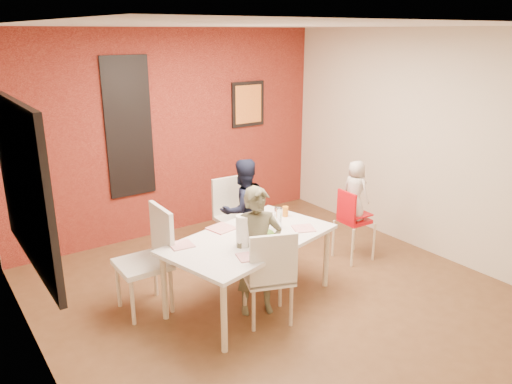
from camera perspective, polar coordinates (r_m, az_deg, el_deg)
ground at (r=5.40m, az=1.87°, el=-11.48°), size 4.50×4.50×0.00m
ceiling at (r=4.71m, az=2.22°, el=18.51°), size 4.50×4.50×0.02m
wall_back at (r=6.76m, az=-9.61°, el=6.59°), size 4.50×0.02×2.70m
wall_front at (r=3.47m, az=25.15°, el=-5.91°), size 4.50×0.02×2.70m
wall_left at (r=4.01m, az=-24.60°, el=-2.69°), size 0.02×4.50×2.70m
wall_right at (r=6.46m, az=18.25°, el=5.41°), size 0.02×4.50×2.70m
brick_accent_wall at (r=6.75m, az=-9.53°, el=6.57°), size 4.50×0.02×2.70m
picture_window_frame at (r=4.15m, az=-25.10°, el=0.79°), size 0.05×1.70×1.30m
picture_window_pane at (r=4.15m, az=-24.90°, el=0.83°), size 0.02×1.55×1.15m
glassblock_strip at (r=6.47m, az=-14.35°, el=7.14°), size 0.55×0.03×1.70m
glassblock_surround at (r=6.47m, az=-14.33°, el=7.13°), size 0.60×0.03×1.76m
art_print_frame at (r=7.27m, az=-0.93°, el=10.02°), size 0.54×0.03×0.64m
art_print_canvas at (r=7.26m, az=-0.87°, el=10.00°), size 0.44×0.01×0.54m
dining_table at (r=4.97m, az=-0.69°, el=-5.86°), size 1.88×1.33×0.71m
chair_near at (r=4.65m, az=1.62°, el=-9.18°), size 0.57×0.57×0.95m
chair_far at (r=6.18m, az=-2.68°, el=-2.24°), size 0.46×0.46×0.94m
chair_left at (r=5.01m, az=-11.90°, el=-6.91°), size 0.49×0.49×1.04m
high_chair at (r=6.05m, az=10.94°, el=-2.98°), size 0.39×0.39×0.88m
child_near at (r=4.80m, az=0.21°, el=-6.84°), size 0.55×0.46×1.28m
child_far at (r=5.95m, az=-1.47°, el=-2.04°), size 0.61×0.48×1.24m
toddler at (r=5.95m, az=11.29°, el=0.18°), size 0.26×0.37×0.71m
plate_near_left at (r=4.52m, az=-0.83°, el=-7.40°), size 0.25×0.25×0.01m
plate_far_mid at (r=5.15m, az=-3.97°, el=-4.15°), size 0.29×0.29×0.01m
plate_near_right at (r=5.16m, az=5.46°, el=-4.16°), size 0.27×0.27×0.01m
plate_far_left at (r=4.81m, az=-8.53°, el=-5.99°), size 0.23×0.23×0.01m
salad_bowl_a at (r=4.93m, az=1.28°, el=-4.87°), size 0.26×0.26×0.06m
salad_bowl_b at (r=5.33m, az=0.66°, el=-3.10°), size 0.28×0.28×0.05m
wine_bottle at (r=5.14m, az=0.52°, el=-2.49°), size 0.08×0.08×0.29m
wine_glass_a at (r=4.81m, az=0.90°, el=-4.70°), size 0.06×0.06×0.18m
wine_glass_b at (r=5.14m, az=2.52°, el=-2.95°), size 0.08×0.08×0.22m
paper_towel_roll at (r=4.70m, az=-1.50°, el=-4.45°), size 0.13×0.13×0.30m
condiment_red at (r=4.94m, az=0.08°, el=-4.39°), size 0.03×0.03×0.13m
condiment_green at (r=5.00m, az=-0.42°, el=-4.05°), size 0.04×0.04×0.14m
condiment_brown at (r=5.01m, az=-0.68°, el=-3.97°), size 0.04×0.04×0.14m
sippy_cup at (r=5.47m, az=3.37°, el=-2.23°), size 0.07×0.07×0.11m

